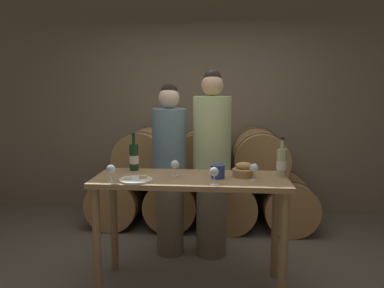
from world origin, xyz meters
name	(u,v)px	position (x,y,z in m)	size (l,w,h in m)	color
ground_plane	(191,286)	(0.00, 0.00, 0.00)	(10.00, 10.00, 0.00)	#665E51
stone_wall_back	(205,91)	(0.00, 2.07, 1.60)	(10.00, 0.12, 3.20)	#7F705B
barrel_stack	(202,180)	(0.00, 1.50, 0.54)	(2.66, 0.90, 1.16)	#A87A47
tasting_table	(191,196)	(0.00, 0.00, 0.78)	(1.54, 0.58, 0.93)	#99754C
person_left	(170,168)	(-0.26, 0.63, 0.86)	(0.33, 0.33, 1.68)	#756651
person_right	(212,163)	(0.15, 0.63, 0.92)	(0.36, 0.36, 1.81)	#756651
wine_bottle_red	(134,157)	(-0.51, 0.21, 1.05)	(0.08, 0.08, 0.32)	#193819
wine_bottle_white	(282,163)	(0.72, 0.08, 1.05)	(0.08, 0.08, 0.32)	#ADBC7F
blue_crock	(218,171)	(0.22, -0.02, 0.99)	(0.12, 0.12, 0.11)	navy
bread_basket	(244,171)	(0.42, 0.06, 0.98)	(0.18, 0.18, 0.12)	#A87F4C
cheese_plate	(136,180)	(-0.41, -0.16, 0.94)	(0.26, 0.26, 0.04)	white
wine_glass_far_left	(111,170)	(-0.59, -0.20, 1.03)	(0.07, 0.07, 0.13)	white
wine_glass_left	(175,165)	(-0.13, 0.02, 1.03)	(0.07, 0.07, 0.13)	white
wine_glass_center	(214,172)	(0.19, -0.23, 1.03)	(0.07, 0.07, 0.13)	white
wine_glass_right	(254,169)	(0.49, -0.07, 1.03)	(0.07, 0.07, 0.13)	white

